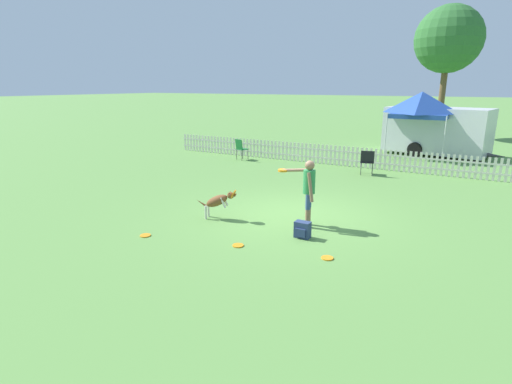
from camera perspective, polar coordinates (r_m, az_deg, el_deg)
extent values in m
plane|color=#5B8C42|center=(10.34, 5.33, -3.37)|extent=(240.00, 240.00, 0.00)
cylinder|color=#8C664C|center=(9.48, 7.37, -3.75)|extent=(0.11, 0.11, 0.44)
cylinder|color=#334C7A|center=(9.36, 7.45, -1.41)|extent=(0.12, 0.12, 0.36)
cylinder|color=#8C664C|center=(9.67, 7.50, -3.37)|extent=(0.11, 0.11, 0.44)
cylinder|color=#334C7A|center=(9.55, 7.58, -1.08)|extent=(0.12, 0.12, 0.36)
cylinder|color=#2D8447|center=(9.33, 7.61, 1.46)|extent=(0.35, 0.35, 0.55)
sphere|color=#8C664C|center=(9.25, 7.69, 3.80)|extent=(0.22, 0.22, 0.22)
cylinder|color=#8C664C|center=(9.15, 7.77, 0.65)|extent=(0.21, 0.13, 0.67)
cylinder|color=#8C664C|center=(9.52, 5.80, 3.13)|extent=(0.68, 0.19, 0.14)
cylinder|color=orange|center=(9.62, 3.85, 3.02)|extent=(0.23, 0.23, 0.02)
cylinder|color=orange|center=(9.61, 3.86, 3.18)|extent=(0.23, 0.23, 0.02)
ellipsoid|color=brown|center=(9.98, -5.61, -1.27)|extent=(0.69, 0.44, 0.47)
ellipsoid|color=silver|center=(9.99, -5.60, -1.54)|extent=(0.36, 0.24, 0.22)
sphere|color=brown|center=(9.82, -3.64, -0.49)|extent=(0.17, 0.17, 0.17)
cone|color=brown|center=(9.79, -3.22, -0.32)|extent=(0.17, 0.13, 0.13)
cylinder|color=orange|center=(9.79, -3.22, -0.32)|extent=(0.18, 0.26, 0.22)
cone|color=brown|center=(9.86, -3.70, -0.02)|extent=(0.05, 0.05, 0.08)
cone|color=brown|center=(9.77, -3.88, -0.17)|extent=(0.05, 0.05, 0.08)
cylinder|color=silver|center=(10.24, -6.81, -2.60)|extent=(0.06, 0.06, 0.34)
cylinder|color=silver|center=(10.07, -7.19, -2.92)|extent=(0.06, 0.06, 0.34)
cylinder|color=silver|center=(10.00, -4.43, -1.26)|extent=(0.17, 0.10, 0.27)
cylinder|color=silver|center=(9.84, -4.74, -1.53)|extent=(0.17, 0.10, 0.27)
cone|color=brown|center=(10.14, -7.84, -1.54)|extent=(0.29, 0.14, 0.20)
cylinder|color=orange|center=(8.42, -2.58, -7.63)|extent=(0.23, 0.23, 0.02)
cylinder|color=orange|center=(9.27, -15.54, -6.00)|extent=(0.23, 0.23, 0.02)
cylinder|color=orange|center=(7.96, 10.15, -9.26)|extent=(0.23, 0.23, 0.02)
cube|color=navy|center=(8.86, 6.66, -5.35)|extent=(0.34, 0.21, 0.37)
cube|color=navy|center=(8.76, 6.33, -5.83)|extent=(0.24, 0.04, 0.18)
cube|color=beige|center=(16.70, 15.43, 4.13)|extent=(18.79, 0.04, 0.06)
cube|color=beige|center=(16.64, 15.51, 5.30)|extent=(18.79, 0.04, 0.06)
cube|color=beige|center=(20.96, -10.07, 7.03)|extent=(0.09, 0.02, 0.82)
cube|color=beige|center=(20.84, -9.67, 7.00)|extent=(0.09, 0.02, 0.82)
cube|color=beige|center=(20.72, -9.27, 6.97)|extent=(0.09, 0.02, 0.82)
cube|color=beige|center=(20.61, -8.86, 6.95)|extent=(0.09, 0.02, 0.82)
cube|color=beige|center=(20.49, -8.45, 6.92)|extent=(0.09, 0.02, 0.82)
cube|color=beige|center=(20.38, -8.04, 6.89)|extent=(0.09, 0.02, 0.82)
cube|color=beige|center=(20.27, -7.62, 6.86)|extent=(0.09, 0.02, 0.82)
cube|color=beige|center=(20.16, -7.20, 6.83)|extent=(0.09, 0.02, 0.82)
cube|color=beige|center=(20.05, -6.77, 6.80)|extent=(0.09, 0.02, 0.82)
cube|color=beige|center=(19.94, -6.33, 6.76)|extent=(0.09, 0.02, 0.82)
cube|color=beige|center=(19.83, -5.90, 6.73)|extent=(0.09, 0.02, 0.82)
cube|color=beige|center=(19.72, -5.45, 6.70)|extent=(0.09, 0.02, 0.82)
cube|color=beige|center=(19.62, -5.01, 6.66)|extent=(0.09, 0.02, 0.82)
cube|color=beige|center=(19.51, -4.55, 6.63)|extent=(0.09, 0.02, 0.82)
cube|color=beige|center=(19.41, -4.10, 6.59)|extent=(0.09, 0.02, 0.82)
cube|color=beige|center=(19.31, -3.64, 6.56)|extent=(0.09, 0.02, 0.82)
cube|color=beige|center=(19.20, -3.17, 6.52)|extent=(0.09, 0.02, 0.82)
cube|color=beige|center=(19.11, -2.70, 6.48)|extent=(0.09, 0.02, 0.82)
cube|color=beige|center=(19.01, -2.22, 6.44)|extent=(0.09, 0.02, 0.82)
cube|color=beige|center=(18.91, -1.74, 6.40)|extent=(0.09, 0.02, 0.82)
cube|color=beige|center=(18.81, -1.25, 6.36)|extent=(0.09, 0.02, 0.82)
cube|color=beige|center=(18.72, -0.76, 6.32)|extent=(0.09, 0.02, 0.82)
cube|color=beige|center=(18.63, -0.27, 6.27)|extent=(0.09, 0.02, 0.82)
cube|color=beige|center=(18.54, 0.23, 6.23)|extent=(0.09, 0.02, 0.82)
cube|color=beige|center=(18.45, 0.74, 6.19)|extent=(0.09, 0.02, 0.82)
cube|color=beige|center=(18.36, 1.25, 6.14)|extent=(0.09, 0.02, 0.82)
cube|color=beige|center=(18.27, 1.76, 6.09)|extent=(0.09, 0.02, 0.82)
cube|color=beige|center=(18.18, 2.28, 6.05)|extent=(0.09, 0.02, 0.82)
cube|color=beige|center=(18.10, 2.81, 6.00)|extent=(0.09, 0.02, 0.82)
cube|color=beige|center=(18.02, 3.34, 5.95)|extent=(0.09, 0.02, 0.82)
cube|color=beige|center=(17.94, 3.87, 5.90)|extent=(0.09, 0.02, 0.82)
cube|color=beige|center=(17.86, 4.41, 5.85)|extent=(0.09, 0.02, 0.82)
cube|color=beige|center=(17.78, 4.95, 5.80)|extent=(0.09, 0.02, 0.82)
cube|color=beige|center=(17.70, 5.50, 5.74)|extent=(0.09, 0.02, 0.82)
cube|color=beige|center=(17.63, 6.05, 5.69)|extent=(0.09, 0.02, 0.82)
cube|color=beige|center=(17.56, 6.61, 5.63)|extent=(0.09, 0.02, 0.82)
cube|color=beige|center=(17.48, 7.17, 5.58)|extent=(0.09, 0.02, 0.82)
cube|color=beige|center=(17.41, 7.74, 5.52)|extent=(0.09, 0.02, 0.82)
cube|color=beige|center=(17.35, 8.31, 5.46)|extent=(0.09, 0.02, 0.82)
cube|color=beige|center=(17.28, 8.88, 5.40)|extent=(0.09, 0.02, 0.82)
cube|color=beige|center=(17.22, 9.46, 5.34)|extent=(0.09, 0.02, 0.82)
cube|color=beige|center=(17.15, 10.04, 5.28)|extent=(0.09, 0.02, 0.82)
cube|color=beige|center=(17.09, 10.63, 5.22)|extent=(0.09, 0.02, 0.82)
cube|color=beige|center=(17.03, 11.22, 5.16)|extent=(0.09, 0.02, 0.82)
cube|color=beige|center=(16.98, 11.82, 5.09)|extent=(0.09, 0.02, 0.82)
cube|color=beige|center=(16.92, 12.42, 5.03)|extent=(0.09, 0.02, 0.82)
cube|color=beige|center=(16.87, 13.02, 4.96)|extent=(0.09, 0.02, 0.82)
cube|color=beige|center=(16.82, 13.63, 4.89)|extent=(0.09, 0.02, 0.82)
cube|color=beige|center=(16.77, 14.24, 4.83)|extent=(0.09, 0.02, 0.82)
cube|color=beige|center=(16.72, 14.85, 4.76)|extent=(0.09, 0.02, 0.82)
cube|color=beige|center=(16.67, 15.47, 4.69)|extent=(0.09, 0.02, 0.82)
cube|color=beige|center=(16.63, 16.09, 4.62)|extent=(0.09, 0.02, 0.82)
cube|color=beige|center=(16.59, 16.71, 4.55)|extent=(0.09, 0.02, 0.82)
cube|color=beige|center=(16.55, 17.34, 4.47)|extent=(0.09, 0.02, 0.82)
cube|color=beige|center=(16.51, 17.96, 4.40)|extent=(0.09, 0.02, 0.82)
cube|color=beige|center=(16.47, 18.60, 4.33)|extent=(0.09, 0.02, 0.82)
cube|color=beige|center=(16.44, 19.23, 4.25)|extent=(0.09, 0.02, 0.82)
cube|color=beige|center=(16.41, 19.87, 4.17)|extent=(0.09, 0.02, 0.82)
cube|color=beige|center=(16.38, 20.51, 4.10)|extent=(0.09, 0.02, 0.82)
cube|color=beige|center=(16.35, 21.15, 4.02)|extent=(0.09, 0.02, 0.82)
cube|color=beige|center=(16.32, 21.79, 3.94)|extent=(0.09, 0.02, 0.82)
cube|color=beige|center=(16.30, 22.43, 3.86)|extent=(0.09, 0.02, 0.82)
cube|color=beige|center=(16.28, 23.08, 3.78)|extent=(0.09, 0.02, 0.82)
cube|color=beige|center=(16.26, 23.73, 3.70)|extent=(0.09, 0.02, 0.82)
cube|color=beige|center=(16.24, 24.38, 3.62)|extent=(0.09, 0.02, 0.82)
cube|color=beige|center=(16.23, 25.03, 3.54)|extent=(0.09, 0.02, 0.82)
cube|color=beige|center=(16.21, 25.68, 3.46)|extent=(0.09, 0.02, 0.82)
cube|color=beige|center=(16.20, 26.33, 3.38)|extent=(0.09, 0.02, 0.82)
cube|color=beige|center=(16.19, 26.98, 3.29)|extent=(0.09, 0.02, 0.82)
cube|color=beige|center=(16.19, 27.64, 3.21)|extent=(0.09, 0.02, 0.82)
cube|color=beige|center=(16.18, 28.29, 3.12)|extent=(0.09, 0.02, 0.82)
cube|color=beige|center=(16.18, 28.95, 3.04)|extent=(0.09, 0.02, 0.82)
cube|color=beige|center=(16.18, 29.60, 2.95)|extent=(0.09, 0.02, 0.82)
cube|color=beige|center=(16.18, 30.25, 2.87)|extent=(0.09, 0.02, 0.82)
cube|color=beige|center=(16.19, 30.91, 2.78)|extent=(0.09, 0.02, 0.82)
cube|color=beige|center=(16.19, 31.56, 2.70)|extent=(0.09, 0.02, 0.82)
cube|color=beige|center=(16.20, 32.21, 2.61)|extent=(0.09, 0.02, 0.82)
cylinder|color=#333338|center=(15.76, 16.27, 3.41)|extent=(0.02, 0.02, 0.47)
cylinder|color=#333338|center=(15.75, 14.78, 3.51)|extent=(0.02, 0.02, 0.47)
cylinder|color=#333338|center=(15.35, 16.28, 3.11)|extent=(0.02, 0.02, 0.47)
cylinder|color=#333338|center=(15.35, 14.75, 3.22)|extent=(0.02, 0.02, 0.47)
cube|color=black|center=(15.51, 15.58, 4.17)|extent=(0.59, 0.59, 0.03)
cube|color=black|center=(15.26, 15.64, 4.85)|extent=(0.49, 0.21, 0.45)
cylinder|color=#333338|center=(17.97, -1.15, 5.39)|extent=(0.02, 0.02, 0.48)
cylinder|color=#333338|center=(18.24, -1.91, 5.53)|extent=(0.02, 0.02, 0.48)
cylinder|color=#333338|center=(17.74, -2.03, 5.26)|extent=(0.02, 0.02, 0.48)
cylinder|color=#333338|center=(18.01, -2.79, 5.40)|extent=(0.02, 0.02, 0.48)
cube|color=#19662D|center=(17.95, -1.98, 6.15)|extent=(0.53, 0.53, 0.03)
cube|color=#19662D|center=(17.79, -2.45, 6.80)|extent=(0.43, 0.22, 0.45)
cylinder|color=silver|center=(19.04, 18.03, 7.54)|extent=(0.04, 0.04, 2.01)
cylinder|color=silver|center=(18.70, 25.28, 6.72)|extent=(0.04, 0.04, 2.01)
cylinder|color=silver|center=(21.39, 19.42, 8.18)|extent=(0.04, 0.04, 2.01)
cylinder|color=silver|center=(21.09, 25.89, 7.44)|extent=(0.04, 0.04, 2.01)
cube|color=#23479E|center=(19.94, 22.42, 10.09)|extent=(2.41, 2.41, 0.20)
pyramid|color=#23479E|center=(19.91, 22.59, 11.73)|extent=(2.41, 2.41, 0.95)
cube|color=silver|center=(20.84, 24.43, 8.05)|extent=(4.80, 2.96, 2.08)
cone|color=#3F3F42|center=(20.37, 31.23, 4.40)|extent=(0.82, 0.35, 0.20)
cylinder|color=black|center=(22.12, 23.63, 6.23)|extent=(0.70, 0.31, 0.68)
cylinder|color=black|center=(20.10, 21.75, 5.65)|extent=(0.70, 0.31, 0.68)
cylinder|color=brown|center=(28.16, 24.98, 11.98)|extent=(0.37, 0.37, 4.83)
sphere|color=#2D662D|center=(28.27, 25.81, 19.06)|extent=(3.98, 3.98, 3.98)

